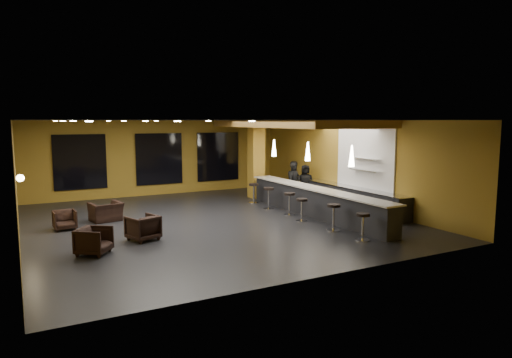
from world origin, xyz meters
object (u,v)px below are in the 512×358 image
prep_counter (349,198)px  armchair_b (143,228)px  column (256,159)px  pendant_1 (308,151)px  bar_stool_5 (254,191)px  staff_a (294,183)px  pendant_2 (274,148)px  bar_stool_2 (302,207)px  bar_stool_3 (289,201)px  armchair_c (65,220)px  armchair_a (94,241)px  bar_counter (315,203)px  staff_c (305,182)px  bar_stool_4 (269,195)px  staff_b (295,181)px  bar_stool_1 (334,214)px  pendant_0 (352,156)px  armchair_d (106,212)px  bar_stool_0 (363,223)px

prep_counter → armchair_b: (-8.44, -0.95, -0.06)m
column → pendant_1: 4.14m
pendant_1 → bar_stool_5: pendant_1 is taller
staff_a → bar_stool_5: (-1.44, 0.94, -0.33)m
pendant_2 → bar_stool_2: size_ratio=0.87×
prep_counter → bar_stool_5: prep_counter is taller
armchair_b → bar_stool_3: (5.69, 1.01, 0.17)m
pendant_2 → armchair_c: size_ratio=1.01×
staff_a → armchair_a: (-8.59, -3.70, -0.51)m
bar_counter → column: column is taller
pendant_1 → staff_c: size_ratio=0.45×
bar_stool_2 → bar_stool_3: 1.10m
bar_counter → staff_c: staff_c is taller
prep_counter → staff_c: size_ratio=3.84×
staff_a → bar_counter: bearing=-122.4°
bar_stool_4 → bar_stool_5: bar_stool_4 is taller
bar_stool_5 → bar_stool_3: bearing=-89.4°
pendant_1 → staff_c: 3.36m
pendant_2 → armchair_c: 8.64m
column → staff_b: 2.05m
bar_counter → armchair_b: bar_counter is taller
column → prep_counter: bearing=-64.0°
pendant_1 → bar_stool_1: 3.31m
staff_b → bar_stool_3: 3.21m
column → staff_a: bearing=-73.2°
pendant_1 → staff_c: bearing=57.4°
pendant_0 → pendant_2: bearing=90.0°
prep_counter → armchair_d: size_ratio=5.90×
prep_counter → staff_b: bearing=108.2°
staff_a → staff_b: size_ratio=1.01×
staff_b → bar_stool_3: bearing=-119.7°
pendant_2 → bar_stool_0: 6.82m
staff_a → bar_stool_0: bearing=-120.8°
prep_counter → staff_a: bearing=125.0°
staff_b → bar_stool_0: bearing=-99.7°
prep_counter → bar_stool_5: (-2.78, 2.85, 0.11)m
column → armchair_d: (-6.94, -1.90, -1.42)m
bar_stool_1 → pendant_1: bearing=73.2°
armchair_c → bar_stool_0: size_ratio=0.85×
staff_c → bar_stool_4: 2.71m
pendant_0 → bar_stool_2: pendant_0 is taller
pendant_1 → armchair_b: bearing=-171.6°
bar_counter → staff_c: size_ratio=5.12×
bar_stool_5 → staff_a: bearing=-33.1°
pendant_1 → staff_a: (0.66, 1.92, -1.48)m
staff_a → staff_c: (0.94, 0.59, -0.09)m
staff_b → bar_stool_5: bearing=180.0°
prep_counter → column: column is taller
bar_stool_0 → bar_stool_4: 5.43m
staff_a → bar_stool_3: 2.36m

